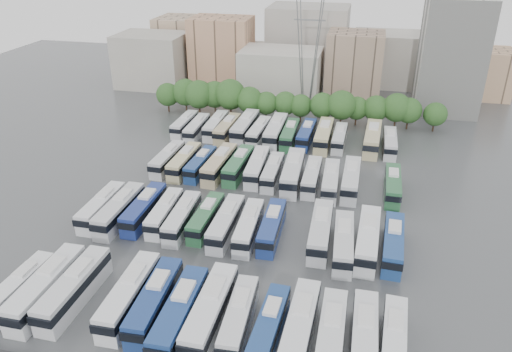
% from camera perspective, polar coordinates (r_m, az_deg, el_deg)
% --- Properties ---
extents(ground, '(220.00, 220.00, 0.00)m').
position_cam_1_polar(ground, '(76.82, -0.95, -4.42)').
color(ground, '#424447').
rests_on(ground, ground).
extents(tree_line, '(65.59, 7.95, 8.86)m').
position_cam_1_polar(tree_line, '(113.01, 3.18, 8.53)').
color(tree_line, black).
rests_on(tree_line, ground).
extents(city_buildings, '(102.00, 35.00, 20.00)m').
position_cam_1_polar(city_buildings, '(141.32, 3.18, 13.61)').
color(city_buildings, '#9E998E').
rests_on(city_buildings, ground).
extents(apartment_tower, '(14.00, 14.00, 26.00)m').
position_cam_1_polar(apartment_tower, '(125.99, 21.42, 12.66)').
color(apartment_tower, silver).
rests_on(apartment_tower, ground).
extents(electricity_pylon, '(9.00, 6.91, 33.83)m').
position_cam_1_polar(electricity_pylon, '(116.59, 6.11, 16.13)').
color(electricity_pylon, slate).
rests_on(electricity_pylon, ground).
extents(bus_r0_s0, '(2.73, 10.96, 3.42)m').
position_cam_1_polar(bus_r0_s0, '(66.21, -25.37, -11.36)').
color(bus_r0_s0, white).
rests_on(bus_r0_s0, ground).
extents(bus_r0_s1, '(2.92, 13.27, 4.16)m').
position_cam_1_polar(bus_r0_s1, '(64.30, -22.81, -11.59)').
color(bus_r0_s1, silver).
rests_on(bus_r0_s1, ground).
extents(bus_r0_s2, '(2.94, 12.91, 4.04)m').
position_cam_1_polar(bus_r0_s2, '(63.07, -20.07, -11.93)').
color(bus_r0_s2, silver).
rests_on(bus_r0_s2, ground).
extents(bus_r0_s4, '(3.07, 12.84, 4.01)m').
position_cam_1_polar(bus_r0_s4, '(60.31, -14.25, -12.99)').
color(bus_r0_s4, white).
rests_on(bus_r0_s4, ground).
extents(bus_r0_s5, '(3.30, 12.68, 3.94)m').
position_cam_1_polar(bus_r0_s5, '(58.89, -11.48, -13.81)').
color(bus_r0_s5, navy).
rests_on(bus_r0_s5, ground).
extents(bus_r0_s6, '(3.04, 12.98, 4.06)m').
position_cam_1_polar(bus_r0_s6, '(56.81, -8.69, -15.23)').
color(bus_r0_s6, navy).
rests_on(bus_r0_s6, ground).
extents(bus_r0_s7, '(2.89, 13.24, 4.15)m').
position_cam_1_polar(bus_r0_s7, '(56.64, -5.23, -15.08)').
color(bus_r0_s7, white).
rests_on(bus_r0_s7, ground).
extents(bus_r0_s8, '(2.98, 11.44, 3.56)m').
position_cam_1_polar(bus_r0_s8, '(56.09, -1.99, -15.87)').
color(bus_r0_s8, silver).
rests_on(bus_r0_s8, ground).
extents(bus_r0_s9, '(2.85, 11.14, 3.47)m').
position_cam_1_polar(bus_r0_s9, '(55.16, 1.51, -16.81)').
color(bus_r0_s9, navy).
rests_on(bus_r0_s9, ground).
extents(bus_r0_s10, '(3.02, 12.57, 3.93)m').
position_cam_1_polar(bus_r0_s10, '(54.94, 5.05, -16.82)').
color(bus_r0_s10, silver).
rests_on(bus_r0_s10, ground).
extents(bus_r0_s11, '(2.71, 12.21, 3.83)m').
position_cam_1_polar(bus_r0_s11, '(54.29, 8.55, -17.80)').
color(bus_r0_s11, silver).
rests_on(bus_r0_s11, ground).
extents(bus_r0_s12, '(2.73, 12.07, 3.78)m').
position_cam_1_polar(bus_r0_s12, '(54.79, 12.26, -17.72)').
color(bus_r0_s12, silver).
rests_on(bus_r0_s12, ground).
extents(bus_r0_s13, '(2.99, 11.25, 3.50)m').
position_cam_1_polar(bus_r0_s13, '(55.50, 15.47, -17.67)').
color(bus_r0_s13, white).
rests_on(bus_r0_s13, ground).
extents(bus_r1_s0, '(2.57, 11.63, 3.65)m').
position_cam_1_polar(bus_r1_s0, '(78.82, -17.22, -3.37)').
color(bus_r1_s0, silver).
rests_on(bus_r1_s0, ground).
extents(bus_r1_s1, '(2.80, 12.46, 3.90)m').
position_cam_1_polar(bus_r1_s1, '(77.01, -15.33, -3.74)').
color(bus_r1_s1, silver).
rests_on(bus_r1_s1, ground).
extents(bus_r1_s2, '(2.61, 11.95, 3.75)m').
position_cam_1_polar(bus_r1_s2, '(76.60, -12.67, -3.64)').
color(bus_r1_s2, navy).
rests_on(bus_r1_s2, ground).
extents(bus_r1_s3, '(2.85, 11.11, 3.46)m').
position_cam_1_polar(bus_r1_s3, '(75.25, -10.41, -4.12)').
color(bus_r1_s3, silver).
rests_on(bus_r1_s3, ground).
extents(bus_r1_s4, '(2.84, 11.51, 3.59)m').
position_cam_1_polar(bus_r1_s4, '(73.47, -8.44, -4.71)').
color(bus_r1_s4, silver).
rests_on(bus_r1_s4, ground).
extents(bus_r1_s5, '(2.65, 11.04, 3.45)m').
position_cam_1_polar(bus_r1_s5, '(73.22, -5.74, -4.72)').
color(bus_r1_s5, '#2B653C').
rests_on(bus_r1_s5, ground).
extents(bus_r1_s6, '(2.67, 11.99, 3.76)m').
position_cam_1_polar(bus_r1_s6, '(71.44, -3.45, -5.35)').
color(bus_r1_s6, silver).
rests_on(bus_r1_s6, ground).
extents(bus_r1_s7, '(2.96, 11.61, 3.61)m').
position_cam_1_polar(bus_r1_s7, '(70.58, -0.84, -5.80)').
color(bus_r1_s7, white).
rests_on(bus_r1_s7, ground).
extents(bus_r1_s8, '(2.77, 11.53, 3.60)m').
position_cam_1_polar(bus_r1_s8, '(70.66, 1.82, -5.78)').
color(bus_r1_s8, navy).
rests_on(bus_r1_s8, ground).
extents(bus_r1_s10, '(3.07, 12.61, 3.94)m').
position_cam_1_polar(bus_r1_s10, '(70.02, 7.38, -6.19)').
color(bus_r1_s10, silver).
rests_on(bus_r1_s10, ground).
extents(bus_r1_s11, '(3.22, 12.13, 3.77)m').
position_cam_1_polar(bus_r1_s11, '(68.21, 9.95, -7.45)').
color(bus_r1_s11, silver).
rests_on(bus_r1_s11, ground).
extents(bus_r1_s12, '(3.24, 13.04, 4.06)m').
position_cam_1_polar(bus_r1_s12, '(69.26, 12.66, -7.02)').
color(bus_r1_s12, white).
rests_on(bus_r1_s12, ground).
extents(bus_r1_s13, '(3.10, 12.01, 3.74)m').
position_cam_1_polar(bus_r1_s13, '(69.48, 15.40, -7.41)').
color(bus_r1_s13, navy).
rests_on(bus_r1_s13, ground).
extents(bus_r2_s1, '(2.79, 11.52, 3.59)m').
position_cam_1_polar(bus_r2_s1, '(92.20, -10.07, 1.96)').
color(bus_r2_s1, silver).
rests_on(bus_r2_s1, ground).
extents(bus_r2_s2, '(2.73, 11.72, 3.67)m').
position_cam_1_polar(bus_r2_s2, '(90.66, -8.20, 1.69)').
color(bus_r2_s2, '#CCC08C').
rests_on(bus_r2_s2, ground).
extents(bus_r2_s3, '(2.89, 11.03, 3.43)m').
position_cam_1_polar(bus_r2_s3, '(89.61, -6.35, 1.41)').
color(bus_r2_s3, navy).
rests_on(bus_r2_s3, ground).
extents(bus_r2_s4, '(3.38, 12.73, 3.96)m').
position_cam_1_polar(bus_r2_s4, '(88.60, -4.18, 1.39)').
color(bus_r2_s4, tan).
rests_on(bus_r2_s4, ground).
extents(bus_r2_s5, '(3.10, 12.13, 3.78)m').
position_cam_1_polar(bus_r2_s5, '(88.24, -2.00, 1.27)').
color(bus_r2_s5, '#2D6A40').
rests_on(bus_r2_s5, ground).
extents(bus_r2_s6, '(3.13, 12.21, 3.80)m').
position_cam_1_polar(bus_r2_s6, '(87.52, 0.12, 1.08)').
color(bus_r2_s6, silver).
rests_on(bus_r2_s6, ground).
extents(bus_r2_s7, '(2.60, 11.14, 3.48)m').
position_cam_1_polar(bus_r2_s7, '(86.16, 1.91, 0.51)').
color(bus_r2_s7, silver).
rests_on(bus_r2_s7, ground).
extents(bus_r2_s8, '(3.49, 13.60, 4.23)m').
position_cam_1_polar(bus_r2_s8, '(85.39, 4.24, 0.47)').
color(bus_r2_s8, silver).
rests_on(bus_r2_s8, ground).
extents(bus_r2_s9, '(2.58, 11.33, 3.55)m').
position_cam_1_polar(bus_r2_s9, '(84.85, 6.39, -0.06)').
color(bus_r2_s9, silver).
rests_on(bus_r2_s9, ground).
extents(bus_r2_s10, '(2.96, 11.73, 3.65)m').
position_cam_1_polar(bus_r2_s10, '(83.85, 8.53, -0.50)').
color(bus_r2_s10, silver).
rests_on(bus_r2_s10, ground).
extents(bus_r2_s11, '(2.75, 12.46, 3.91)m').
position_cam_1_polar(bus_r2_s11, '(84.56, 10.80, -0.36)').
color(bus_r2_s11, silver).
rests_on(bus_r2_s11, ground).
extents(bus_r2_s13, '(2.55, 11.46, 3.59)m').
position_cam_1_polar(bus_r2_s13, '(84.53, 15.36, -1.00)').
color(bus_r2_s13, '#2A623A').
rests_on(bus_r2_s13, ground).
extents(bus_r3_s0, '(2.54, 11.04, 3.45)m').
position_cam_1_polar(bus_r3_s0, '(108.51, -8.17, 5.90)').
color(bus_r3_s0, silver).
rests_on(bus_r3_s0, ground).
extents(bus_r3_s1, '(2.62, 11.32, 3.54)m').
position_cam_1_polar(bus_r3_s1, '(105.90, -6.78, 5.48)').
color(bus_r3_s1, silver).
rests_on(bus_r3_s1, ground).
extents(bus_r3_s2, '(2.73, 11.82, 3.70)m').
position_cam_1_polar(bus_r3_s2, '(106.68, -4.62, 5.79)').
color(bus_r3_s2, silver).
rests_on(bus_r3_s2, ground).
extents(bus_r3_s3, '(3.03, 11.94, 3.72)m').
position_cam_1_polar(bus_r3_s3, '(104.80, -3.29, 5.45)').
color(bus_r3_s3, tan).
rests_on(bus_r3_s3, ground).
extents(bus_r3_s4, '(3.26, 13.60, 4.25)m').
position_cam_1_polar(bus_r3_s4, '(104.92, -1.25, 5.66)').
color(bus_r3_s4, silver).
rests_on(bus_r3_s4, ground).
extents(bus_r3_s5, '(3.11, 11.79, 3.67)m').
position_cam_1_polar(bus_r3_s5, '(103.07, 0.33, 5.10)').
color(bus_r3_s5, silver).
rests_on(bus_r3_s5, ground).
extents(bus_r3_s6, '(3.04, 13.52, 4.24)m').
position_cam_1_polar(bus_r3_s6, '(102.73, 2.26, 5.18)').
color(bus_r3_s6, silver).
rests_on(bus_r3_s6, ground).
extents(bus_r3_s7, '(2.79, 11.91, 3.72)m').
position_cam_1_polar(bus_r3_s7, '(101.79, 3.88, 4.78)').
color(bus_r3_s7, '#2A633C').
rests_on(bus_r3_s7, ground).
extents(bus_r3_s8, '(2.89, 11.73, 3.66)m').
position_cam_1_polar(bus_r3_s8, '(102.23, 5.78, 4.78)').
color(bus_r3_s8, navy).
rests_on(bus_r3_s8, ground).
extents(bus_r3_s9, '(2.90, 13.04, 4.09)m').
position_cam_1_polar(bus_r3_s9, '(101.59, 7.76, 4.65)').
color(bus_r3_s9, '#C8BC89').
rests_on(bus_r3_s9, ground).
extents(bus_r3_s10, '(2.52, 11.02, 3.45)m').
position_cam_1_polar(bus_r3_s10, '(101.62, 9.52, 4.34)').
color(bus_r3_s10, silver).
rests_on(bus_r3_s10, ground).
extents(bus_r3_s12, '(3.48, 13.65, 4.25)m').
position_cam_1_polar(bus_r3_s12, '(101.66, 13.17, 4.24)').
color(bus_r3_s12, '#C1B485').
rests_on(bus_r3_s12, ground).
extents(bus_r3_s13, '(2.54, 11.30, 3.54)m').
position_cam_1_polar(bus_r3_s13, '(101.22, 15.06, 3.70)').
color(bus_r3_s13, silver).
rests_on(bus_r3_s13, ground).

